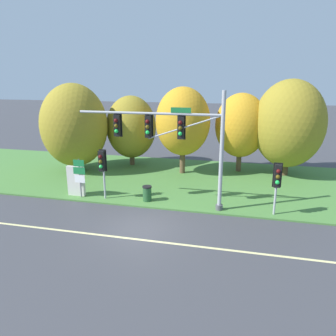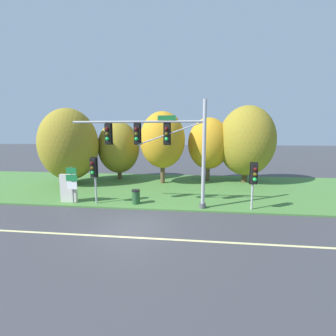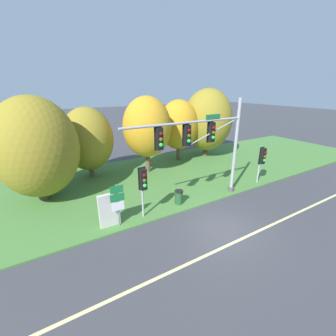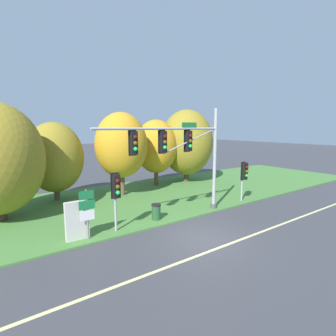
{
  "view_description": "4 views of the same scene",
  "coord_description": "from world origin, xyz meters",
  "px_view_note": "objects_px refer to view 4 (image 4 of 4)",
  "views": [
    {
      "loc": [
        4.92,
        -14.32,
        7.36
      ],
      "look_at": [
        0.71,
        3.17,
        2.31
      ],
      "focal_mm": 35.0,
      "sensor_mm": 36.0,
      "label": 1
    },
    {
      "loc": [
        3.09,
        -10.59,
        4.73
      ],
      "look_at": [
        1.47,
        3.56,
        2.5
      ],
      "focal_mm": 24.0,
      "sensor_mm": 36.0,
      "label": 2
    },
    {
      "loc": [
        -7.93,
        -7.47,
        7.33
      ],
      "look_at": [
        -0.84,
        4.45,
        2.29
      ],
      "focal_mm": 24.0,
      "sensor_mm": 36.0,
      "label": 3
    },
    {
      "loc": [
        -8.66,
        -9.05,
        5.46
      ],
      "look_at": [
        1.11,
        4.67,
        2.86
      ],
      "focal_mm": 28.0,
      "sensor_mm": 36.0,
      "label": 4
    }
  ],
  "objects_px": {
    "tree_left_of_mast": "(55,157)",
    "tree_tall_centre": "(187,143)",
    "pedestrian_signal_near_kerb": "(244,173)",
    "trash_bin": "(156,212)",
    "tree_mid_verge": "(156,147)",
    "pedestrian_signal_further_along": "(116,190)",
    "route_sign_post": "(87,209)",
    "tree_behind_signpost": "(121,145)",
    "traffic_signal_mast": "(184,149)",
    "info_kiosk": "(77,221)"
  },
  "relations": [
    {
      "from": "tree_left_of_mast",
      "to": "tree_tall_centre",
      "type": "bearing_deg",
      "value": -0.89
    },
    {
      "from": "pedestrian_signal_near_kerb",
      "to": "trash_bin",
      "type": "xyz_separation_m",
      "value": [
        -7.31,
        0.48,
        -1.62
      ]
    },
    {
      "from": "pedestrian_signal_near_kerb",
      "to": "tree_mid_verge",
      "type": "bearing_deg",
      "value": 104.44
    },
    {
      "from": "pedestrian_signal_further_along",
      "to": "tree_mid_verge",
      "type": "distance_m",
      "value": 11.47
    },
    {
      "from": "pedestrian_signal_near_kerb",
      "to": "route_sign_post",
      "type": "distance_m",
      "value": 11.5
    },
    {
      "from": "tree_left_of_mast",
      "to": "tree_behind_signpost",
      "type": "distance_m",
      "value": 4.93
    },
    {
      "from": "trash_bin",
      "to": "tree_tall_centre",
      "type": "bearing_deg",
      "value": 41.73
    },
    {
      "from": "traffic_signal_mast",
      "to": "tree_left_of_mast",
      "type": "distance_m",
      "value": 9.92
    },
    {
      "from": "pedestrian_signal_near_kerb",
      "to": "info_kiosk",
      "type": "relative_size",
      "value": 1.54
    },
    {
      "from": "pedestrian_signal_near_kerb",
      "to": "tree_left_of_mast",
      "type": "xyz_separation_m",
      "value": [
        -11.05,
        8.33,
        1.11
      ]
    },
    {
      "from": "tree_behind_signpost",
      "to": "tree_mid_verge",
      "type": "distance_m",
      "value": 4.53
    },
    {
      "from": "pedestrian_signal_near_kerb",
      "to": "info_kiosk",
      "type": "bearing_deg",
      "value": 178.33
    },
    {
      "from": "tree_mid_verge",
      "to": "info_kiosk",
      "type": "bearing_deg",
      "value": -140.4
    },
    {
      "from": "tree_behind_signpost",
      "to": "tree_tall_centre",
      "type": "height_order",
      "value": "tree_tall_centre"
    },
    {
      "from": "traffic_signal_mast",
      "to": "route_sign_post",
      "type": "xyz_separation_m",
      "value": [
        -5.89,
        -0.01,
        -2.59
      ]
    },
    {
      "from": "pedestrian_signal_near_kerb",
      "to": "pedestrian_signal_further_along",
      "type": "relative_size",
      "value": 0.94
    },
    {
      "from": "pedestrian_signal_further_along",
      "to": "tree_tall_centre",
      "type": "xyz_separation_m",
      "value": [
        11.23,
        8.04,
        1.65
      ]
    },
    {
      "from": "route_sign_post",
      "to": "trash_bin",
      "type": "distance_m",
      "value": 4.33
    },
    {
      "from": "pedestrian_signal_near_kerb",
      "to": "tree_left_of_mast",
      "type": "height_order",
      "value": "tree_left_of_mast"
    },
    {
      "from": "traffic_signal_mast",
      "to": "pedestrian_signal_further_along",
      "type": "bearing_deg",
      "value": 179.94
    },
    {
      "from": "pedestrian_signal_further_along",
      "to": "tree_mid_verge",
      "type": "bearing_deg",
      "value": 46.86
    },
    {
      "from": "route_sign_post",
      "to": "tree_mid_verge",
      "type": "xyz_separation_m",
      "value": [
        9.32,
        8.33,
        2.09
      ]
    },
    {
      "from": "tree_tall_centre",
      "to": "trash_bin",
      "type": "xyz_separation_m",
      "value": [
        -8.59,
        -7.66,
        -3.42
      ]
    },
    {
      "from": "route_sign_post",
      "to": "tree_behind_signpost",
      "type": "xyz_separation_m",
      "value": [
        5.08,
        6.78,
        2.46
      ]
    },
    {
      "from": "tree_mid_verge",
      "to": "trash_bin",
      "type": "bearing_deg",
      "value": -122.95
    },
    {
      "from": "traffic_signal_mast",
      "to": "route_sign_post",
      "type": "distance_m",
      "value": 6.44
    },
    {
      "from": "traffic_signal_mast",
      "to": "tree_mid_verge",
      "type": "bearing_deg",
      "value": 67.59
    },
    {
      "from": "tree_tall_centre",
      "to": "trash_bin",
      "type": "height_order",
      "value": "tree_tall_centre"
    },
    {
      "from": "traffic_signal_mast",
      "to": "tree_tall_centre",
      "type": "bearing_deg",
      "value": 49.46
    },
    {
      "from": "tree_behind_signpost",
      "to": "info_kiosk",
      "type": "relative_size",
      "value": 3.45
    },
    {
      "from": "pedestrian_signal_further_along",
      "to": "tree_behind_signpost",
      "type": "distance_m",
      "value": 7.83
    },
    {
      "from": "tree_left_of_mast",
      "to": "trash_bin",
      "type": "xyz_separation_m",
      "value": [
        3.74,
        -7.85,
        -2.73
      ]
    },
    {
      "from": "pedestrian_signal_further_along",
      "to": "tree_behind_signpost",
      "type": "xyz_separation_m",
      "value": [
        3.55,
        6.76,
        1.74
      ]
    },
    {
      "from": "traffic_signal_mast",
      "to": "route_sign_post",
      "type": "relative_size",
      "value": 3.41
    },
    {
      "from": "tree_behind_signpost",
      "to": "info_kiosk",
      "type": "height_order",
      "value": "tree_behind_signpost"
    },
    {
      "from": "traffic_signal_mast",
      "to": "tree_left_of_mast",
      "type": "xyz_separation_m",
      "value": [
        -5.45,
        8.23,
        -0.92
      ]
    },
    {
      "from": "pedestrian_signal_near_kerb",
      "to": "pedestrian_signal_further_along",
      "type": "height_order",
      "value": "pedestrian_signal_further_along"
    },
    {
      "from": "traffic_signal_mast",
      "to": "pedestrian_signal_further_along",
      "type": "height_order",
      "value": "traffic_signal_mast"
    },
    {
      "from": "traffic_signal_mast",
      "to": "tree_mid_verge",
      "type": "relative_size",
      "value": 1.38
    },
    {
      "from": "tree_behind_signpost",
      "to": "trash_bin",
      "type": "relative_size",
      "value": 7.05
    },
    {
      "from": "tree_left_of_mast",
      "to": "trash_bin",
      "type": "relative_size",
      "value": 6.21
    },
    {
      "from": "route_sign_post",
      "to": "tree_mid_verge",
      "type": "distance_m",
      "value": 12.67
    },
    {
      "from": "tree_mid_verge",
      "to": "tree_left_of_mast",
      "type": "bearing_deg",
      "value": -179.47
    },
    {
      "from": "tree_behind_signpost",
      "to": "pedestrian_signal_further_along",
      "type": "bearing_deg",
      "value": -117.7
    },
    {
      "from": "tree_left_of_mast",
      "to": "tree_tall_centre",
      "type": "relative_size",
      "value": 0.81
    },
    {
      "from": "pedestrian_signal_further_along",
      "to": "tree_left_of_mast",
      "type": "xyz_separation_m",
      "value": [
        -1.1,
        8.23,
        0.95
      ]
    },
    {
      "from": "traffic_signal_mast",
      "to": "pedestrian_signal_further_along",
      "type": "relative_size",
      "value": 2.7
    },
    {
      "from": "tree_behind_signpost",
      "to": "tree_mid_verge",
      "type": "xyz_separation_m",
      "value": [
        4.24,
        1.55,
        -0.37
      ]
    },
    {
      "from": "pedestrian_signal_near_kerb",
      "to": "tree_mid_verge",
      "type": "xyz_separation_m",
      "value": [
        -2.17,
        8.41,
        1.53
      ]
    },
    {
      "from": "pedestrian_signal_further_along",
      "to": "trash_bin",
      "type": "relative_size",
      "value": 3.33
    }
  ]
}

